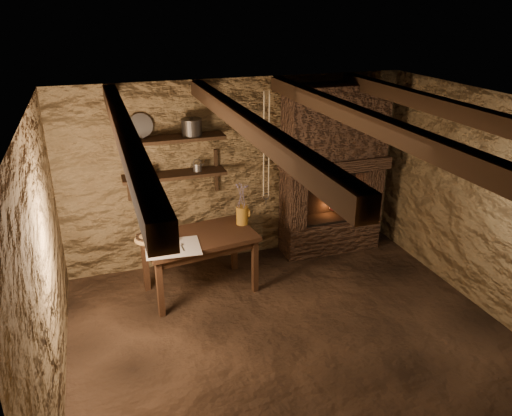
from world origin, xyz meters
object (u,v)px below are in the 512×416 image
object	(u,v)px
work_table	(200,261)
iron_stockpot	(192,128)
red_pot	(338,202)
stoneware_jug	(242,207)
wooden_bowl	(148,239)

from	to	relation	value
work_table	iron_stockpot	bearing A→B (deg)	72.64
work_table	red_pot	distance (m)	2.12
stoneware_jug	red_pot	bearing A→B (deg)	18.16
wooden_bowl	work_table	bearing A→B (deg)	-1.74
wooden_bowl	red_pot	world-z (taller)	red_pot
stoneware_jug	work_table	bearing A→B (deg)	-158.70
work_table	iron_stockpot	world-z (taller)	iron_stockpot
wooden_bowl	red_pot	size ratio (longest dim) A/B	0.56
work_table	wooden_bowl	size ratio (longest dim) A/B	4.52
work_table	stoneware_jug	bearing A→B (deg)	7.50
stoneware_jug	wooden_bowl	xyz separation A→B (m)	(-1.16, -0.14, -0.19)
work_table	stoneware_jug	xyz separation A→B (m)	(0.58, 0.16, 0.56)
work_table	stoneware_jug	distance (m)	0.83
wooden_bowl	iron_stockpot	size ratio (longest dim) A/B	1.27
work_table	stoneware_jug	world-z (taller)	stoneware_jug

